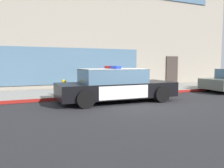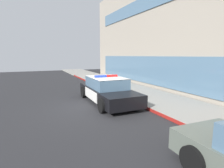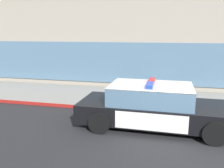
% 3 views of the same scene
% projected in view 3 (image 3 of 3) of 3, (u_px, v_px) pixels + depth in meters
% --- Properties ---
extents(ground, '(48.00, 48.00, 0.00)m').
position_uv_depth(ground, '(183.00, 141.00, 6.66)').
color(ground, '#262628').
extents(sidewalk, '(48.00, 3.34, 0.15)m').
position_uv_depth(sidewalk, '(178.00, 102.00, 10.15)').
color(sidewalk, gray).
rests_on(sidewalk, ground).
extents(curb_red_paint, '(28.80, 0.04, 0.14)m').
position_uv_depth(curb_red_paint, '(180.00, 114.00, 8.55)').
color(curb_red_paint, maroon).
rests_on(curb_red_paint, ground).
extents(storefront_building, '(24.49, 11.41, 9.01)m').
position_uv_depth(storefront_building, '(153.00, 10.00, 16.59)').
color(storefront_building, gray).
rests_on(storefront_building, ground).
extents(police_cruiser, '(4.94, 2.13, 1.49)m').
position_uv_depth(police_cruiser, '(155.00, 106.00, 7.53)').
color(police_cruiser, black).
rests_on(police_cruiser, ground).
extents(fire_hydrant, '(0.34, 0.39, 0.73)m').
position_uv_depth(fire_hydrant, '(111.00, 96.00, 9.48)').
color(fire_hydrant, gold).
rests_on(fire_hydrant, sidewalk).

